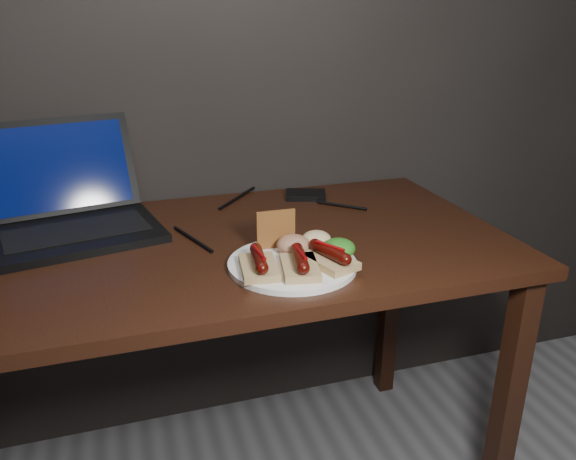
{
  "coord_description": "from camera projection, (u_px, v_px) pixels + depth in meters",
  "views": [
    {
      "loc": [
        -0.16,
        0.2,
        1.24
      ],
      "look_at": [
        0.16,
        1.23,
        0.82
      ],
      "focal_mm": 35.0,
      "sensor_mm": 36.0,
      "label": 1
    }
  ],
  "objects": [
    {
      "name": "bread_sausage_left",
      "position": [
        259.0,
        263.0,
        1.1
      ],
      "size": [
        0.08,
        0.12,
        0.04
      ],
      "color": "tan",
      "rests_on": "plate"
    },
    {
      "name": "hard_drive",
      "position": [
        306.0,
        195.0,
        1.58
      ],
      "size": [
        0.13,
        0.11,
        0.02
      ],
      "primitive_type": "cube",
      "rotation": [
        0.0,
        0.0,
        -0.33
      ],
      "color": "black",
      "rests_on": "desk"
    },
    {
      "name": "salad_greens",
      "position": [
        339.0,
        248.0,
        1.17
      ],
      "size": [
        0.07,
        0.07,
        0.04
      ],
      "primitive_type": "ellipsoid",
      "color": "#105010",
      "rests_on": "plate"
    },
    {
      "name": "plate",
      "position": [
        292.0,
        264.0,
        1.15
      ],
      "size": [
        0.31,
        0.31,
        0.01
      ],
      "primitive_type": "cylinder",
      "rotation": [
        0.0,
        0.0,
        0.18
      ],
      "color": "white",
      "rests_on": "desk"
    },
    {
      "name": "bread_sausage_center",
      "position": [
        300.0,
        263.0,
        1.1
      ],
      "size": [
        0.09,
        0.13,
        0.04
      ],
      "color": "tan",
      "rests_on": "plate"
    },
    {
      "name": "bread_sausage_right",
      "position": [
        330.0,
        257.0,
        1.13
      ],
      "size": [
        0.1,
        0.13,
        0.04
      ],
      "color": "tan",
      "rests_on": "plate"
    },
    {
      "name": "coleslaw_mound",
      "position": [
        316.0,
        239.0,
        1.22
      ],
      "size": [
        0.06,
        0.06,
        0.04
      ],
      "primitive_type": "ellipsoid",
      "color": "beige",
      "rests_on": "plate"
    },
    {
      "name": "desk",
      "position": [
        205.0,
        279.0,
        1.3
      ],
      "size": [
        1.4,
        0.7,
        0.75
      ],
      "color": "#341A0D",
      "rests_on": "ground"
    },
    {
      "name": "salsa_mound",
      "position": [
        294.0,
        245.0,
        1.18
      ],
      "size": [
        0.07,
        0.07,
        0.04
      ],
      "primitive_type": "ellipsoid",
      "color": "maroon",
      "rests_on": "plate"
    },
    {
      "name": "crispbread",
      "position": [
        276.0,
        229.0,
        1.2
      ],
      "size": [
        0.09,
        0.01,
        0.08
      ],
      "primitive_type": "cube",
      "color": "#A5602D",
      "rests_on": "plate"
    },
    {
      "name": "laptop",
      "position": [
        70.0,
        209.0,
        1.33
      ],
      "size": [
        0.43,
        0.42,
        0.25
      ],
      "color": "black",
      "rests_on": "desk"
    },
    {
      "name": "desk_cables",
      "position": [
        197.0,
        220.0,
        1.4
      ],
      "size": [
        0.87,
        0.45,
        0.01
      ],
      "color": "black",
      "rests_on": "desk"
    }
  ]
}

